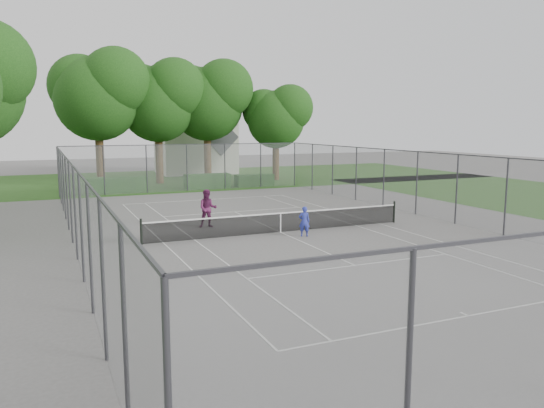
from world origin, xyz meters
name	(u,v)px	position (x,y,z in m)	size (l,w,h in m)	color
ground	(281,232)	(0.00, 0.00, 0.00)	(120.00, 120.00, 0.00)	#5F5D5A
grass_far	(162,180)	(0.00, 26.00, 0.00)	(60.00, 20.00, 0.00)	#214814
court_markings	(281,232)	(0.00, 0.00, 0.01)	(11.03, 23.83, 0.01)	silver
tennis_net	(281,222)	(0.00, 0.00, 0.51)	(12.87, 0.10, 1.10)	black
perimeter_fence	(281,194)	(0.00, 0.00, 1.81)	(18.08, 34.08, 3.52)	#38383D
tree_far_left	(98,92)	(-5.57, 22.47, 7.55)	(7.64, 6.98, 10.98)	#3E2A16
tree_far_midleft	(159,98)	(-0.71, 23.07, 7.18)	(7.27, 6.64, 10.45)	#3E2A16
tree_far_midright	(208,98)	(3.67, 23.44, 7.28)	(7.37, 6.73, 10.60)	#3E2A16
tree_far_right	(277,115)	(9.54, 21.77, 5.84)	(5.92, 5.41, 8.51)	#3E2A16
hedge_left	(117,184)	(-4.96, 18.60, 0.55)	(4.39, 1.32, 1.10)	#1E4C18
hedge_mid	(207,181)	(1.91, 18.12, 0.56)	(3.59, 1.03, 1.13)	#1E4C18
hedge_right	(254,180)	(5.87, 18.08, 0.47)	(3.12, 1.14, 0.94)	#1E4C18
house	(195,137)	(4.61, 31.21, 3.72)	(7.43, 5.76, 9.25)	silver
girl_player	(304,221)	(0.62, -1.20, 0.68)	(0.50, 0.32, 1.36)	#2E38AC
woman_player	(208,209)	(-2.74, 2.55, 0.93)	(0.90, 0.70, 1.85)	#62204D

